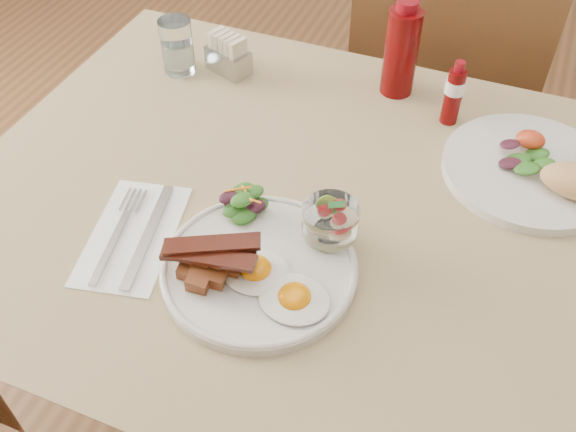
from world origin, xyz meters
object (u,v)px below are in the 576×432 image
(table, at_px, (367,256))
(ketchup_bottle, at_px, (401,51))
(sugar_caddy, at_px, (228,56))
(main_plate, at_px, (259,269))
(second_plate, at_px, (543,172))
(fruit_cup, at_px, (330,221))
(chair_far, at_px, (441,102))
(hot_sauce_bottle, at_px, (454,93))
(water_glass, at_px, (178,49))

(table, height_order, ketchup_bottle, ketchup_bottle)
(table, relative_size, sugar_caddy, 13.56)
(main_plate, bearing_deg, second_plate, 44.90)
(table, relative_size, ketchup_bottle, 7.26)
(fruit_cup, relative_size, ketchup_bottle, 0.45)
(chair_far, bearing_deg, table, -90.00)
(chair_far, relative_size, main_plate, 3.32)
(ketchup_bottle, relative_size, sugar_caddy, 1.87)
(second_plate, bearing_deg, table, -141.12)
(hot_sauce_bottle, bearing_deg, fruit_cup, -104.81)
(chair_far, relative_size, hot_sauce_bottle, 7.59)
(table, xyz_separation_m, second_plate, (0.23, 0.18, 0.11))
(main_plate, height_order, water_glass, water_glass)
(main_plate, distance_m, sugar_caddy, 0.52)
(chair_far, relative_size, second_plate, 3.18)
(ketchup_bottle, bearing_deg, table, -80.64)
(main_plate, xyz_separation_m, sugar_caddy, (-0.26, 0.45, 0.03))
(second_plate, xyz_separation_m, hot_sauce_bottle, (-0.17, 0.10, 0.04))
(ketchup_bottle, height_order, sugar_caddy, ketchup_bottle)
(table, xyz_separation_m, ketchup_bottle, (-0.06, 0.34, 0.17))
(water_glass, bearing_deg, fruit_cup, -38.16)
(ketchup_bottle, xyz_separation_m, sugar_caddy, (-0.32, -0.06, -0.05))
(sugar_caddy, bearing_deg, hot_sauce_bottle, 21.02)
(chair_far, height_order, fruit_cup, chair_far)
(table, distance_m, sugar_caddy, 0.49)
(fruit_cup, distance_m, second_plate, 0.39)
(chair_far, height_order, main_plate, chair_far)
(water_glass, bearing_deg, second_plate, -5.48)
(ketchup_bottle, xyz_separation_m, water_glass, (-0.41, -0.09, -0.04))
(main_plate, relative_size, water_glass, 2.61)
(main_plate, bearing_deg, sugar_caddy, 120.19)
(chair_far, bearing_deg, ketchup_bottle, -100.05)
(chair_far, relative_size, water_glass, 8.66)
(chair_far, height_order, hot_sauce_bottle, chair_far)
(sugar_caddy, relative_size, water_glass, 0.91)
(second_plate, relative_size, water_glass, 2.72)
(fruit_cup, height_order, ketchup_bottle, ketchup_bottle)
(table, relative_size, hot_sauce_bottle, 10.85)
(water_glass, bearing_deg, main_plate, -49.68)
(chair_far, xyz_separation_m, water_glass, (-0.47, -0.41, 0.27))
(second_plate, bearing_deg, fruit_cup, -135.15)
(table, distance_m, second_plate, 0.31)
(hot_sauce_bottle, distance_m, water_glass, 0.53)
(fruit_cup, xyz_separation_m, ketchup_bottle, (-0.01, 0.43, 0.02))
(hot_sauce_bottle, relative_size, sugar_caddy, 1.25)
(fruit_cup, bearing_deg, sugar_caddy, 132.37)
(second_plate, height_order, ketchup_bottle, ketchup_bottle)
(hot_sauce_bottle, bearing_deg, sugar_caddy, -179.71)
(chair_far, height_order, sugar_caddy, chair_far)
(ketchup_bottle, height_order, hot_sauce_bottle, ketchup_bottle)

